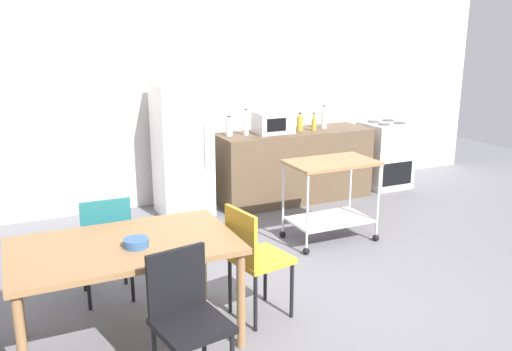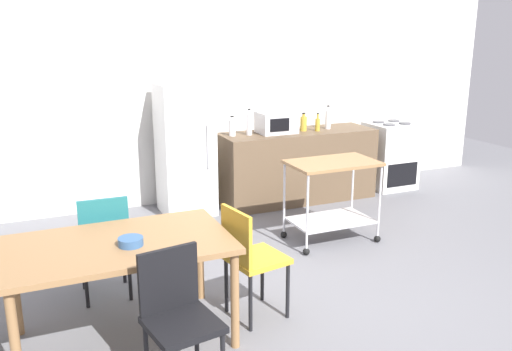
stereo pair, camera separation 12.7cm
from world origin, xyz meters
name	(u,v)px [view 1 (the left image)]	position (x,y,z in m)	size (l,w,h in m)	color
ground_plane	(350,301)	(0.00, 0.00, 0.00)	(12.00, 12.00, 0.00)	slate
back_wall	(210,86)	(0.00, 3.20, 1.45)	(8.40, 0.12, 2.90)	silver
kitchen_counter	(294,166)	(0.90, 2.60, 0.45)	(2.00, 0.64, 0.90)	brown
dining_table	(125,254)	(-1.76, 0.16, 0.67)	(1.50, 0.90, 0.75)	olive
chair_black	(186,314)	(-1.54, -0.52, 0.52)	(0.46, 0.46, 0.89)	black
chair_teal	(106,241)	(-1.77, 0.85, 0.52)	(0.41, 0.41, 0.89)	#1E666B
chair_mustard	(254,255)	(-0.82, 0.10, 0.52)	(0.47, 0.47, 0.89)	gold
stove_oven	(384,155)	(2.35, 2.62, 0.45)	(0.60, 0.61, 0.92)	white
refrigerator	(182,150)	(-0.55, 2.70, 0.78)	(0.60, 0.63, 1.55)	white
kitchen_cart	(331,187)	(0.57, 1.22, 0.57)	(0.91, 0.57, 0.85)	olive
bottle_sesame_oil	(229,128)	(0.03, 2.65, 1.00)	(0.08, 0.08, 0.24)	silver
bottle_soy_sauce	(246,124)	(0.24, 2.62, 1.04)	(0.07, 0.07, 0.32)	silver
microwave	(273,122)	(0.60, 2.61, 1.03)	(0.46, 0.35, 0.26)	silver
bottle_wine	(300,123)	(0.98, 2.60, 1.00)	(0.08, 0.08, 0.23)	gold
bottle_olive_oil	(314,124)	(1.13, 2.52, 0.99)	(0.06, 0.06, 0.23)	gold
bottle_hot_sauce	(324,119)	(1.33, 2.61, 1.03)	(0.07, 0.07, 0.30)	silver
fruit_bowl	(136,243)	(-1.69, 0.07, 0.78)	(0.17, 0.17, 0.06)	#33598C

